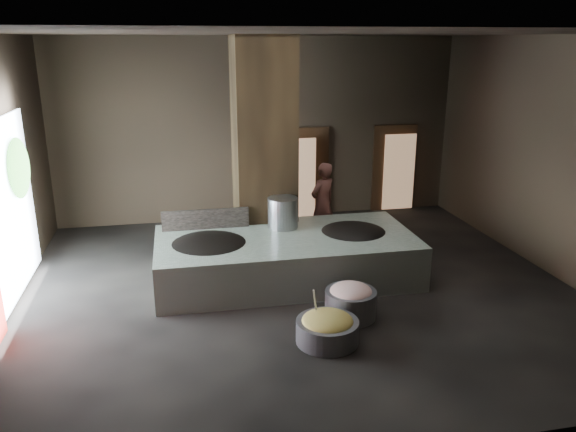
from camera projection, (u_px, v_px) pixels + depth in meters
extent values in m
cube|color=black|center=(298.00, 290.00, 10.43)|extent=(10.00, 9.00, 0.10)
cube|color=black|center=(299.00, 30.00, 9.06)|extent=(10.00, 9.00, 0.10)
cube|color=black|center=(259.00, 130.00, 14.00)|extent=(10.00, 0.10, 4.50)
cube|color=black|center=(400.00, 269.00, 5.49)|extent=(10.00, 0.10, 4.50)
cube|color=black|center=(556.00, 157.00, 10.71)|extent=(0.10, 9.00, 4.50)
cube|color=black|center=(264.00, 150.00, 11.46)|extent=(1.20, 1.20, 4.50)
cube|color=#A8BAA7|center=(286.00, 257.00, 10.73)|extent=(4.88, 2.35, 0.85)
cube|color=black|center=(286.00, 238.00, 10.61)|extent=(4.76, 2.29, 0.03)
ellipsoid|color=black|center=(209.00, 247.00, 10.30)|extent=(1.53, 1.53, 0.42)
cylinder|color=black|center=(209.00, 244.00, 10.28)|extent=(1.57, 1.57, 0.05)
ellipsoid|color=black|center=(353.00, 235.00, 10.94)|extent=(1.43, 1.43, 0.40)
cylinder|color=black|center=(353.00, 232.00, 10.91)|extent=(1.46, 1.46, 0.05)
cylinder|color=#9A9DA1|center=(283.00, 213.00, 11.04)|extent=(0.59, 0.59, 0.63)
cube|color=black|center=(206.00, 220.00, 10.97)|extent=(1.69, 0.07, 0.42)
imported|color=brown|center=(323.00, 203.00, 12.48)|extent=(0.80, 0.71, 1.84)
cylinder|color=slate|center=(327.00, 331.00, 8.50)|extent=(0.97, 0.97, 0.35)
ellipsoid|color=#93AD53|center=(327.00, 321.00, 8.45)|extent=(0.78, 0.78, 0.24)
cylinder|color=#9A9DA1|center=(316.00, 305.00, 8.50)|extent=(0.19, 0.35, 0.68)
cylinder|color=slate|center=(350.00, 304.00, 9.25)|extent=(1.06, 1.06, 0.46)
ellipsoid|color=#D98882|center=(351.00, 292.00, 9.19)|extent=(0.70, 0.70, 0.27)
cube|color=black|center=(306.00, 173.00, 14.48)|extent=(1.18, 0.08, 2.38)
cube|color=#8C6647|center=(299.00, 179.00, 14.17)|extent=(0.86, 0.04, 2.04)
cube|color=black|center=(393.00, 169.00, 14.94)|extent=(1.18, 0.08, 2.38)
cube|color=#8C6647|center=(399.00, 172.00, 14.85)|extent=(0.85, 0.04, 2.02)
cube|color=white|center=(1.00, 219.00, 9.18)|extent=(0.04, 4.20, 3.10)
ellipsoid|color=#194714|center=(19.00, 168.00, 10.04)|extent=(0.28, 1.10, 1.10)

